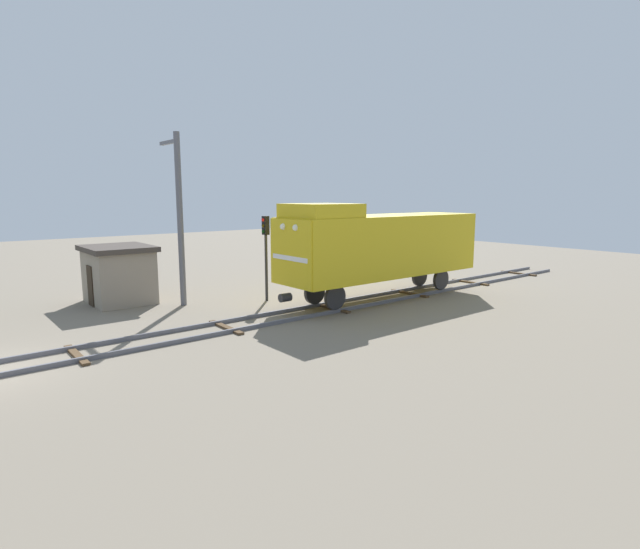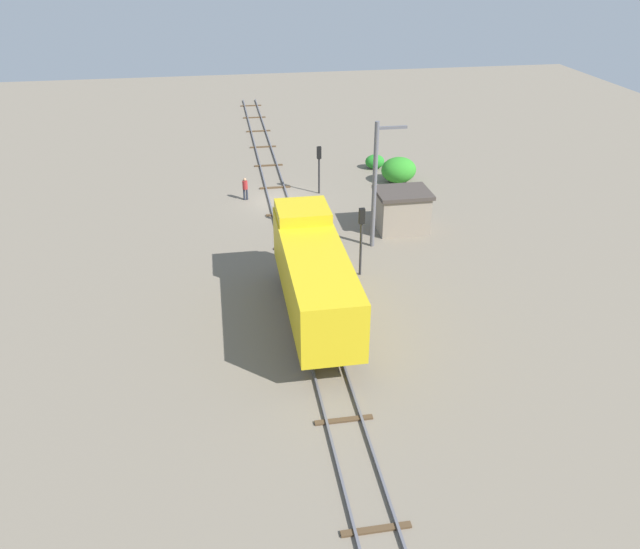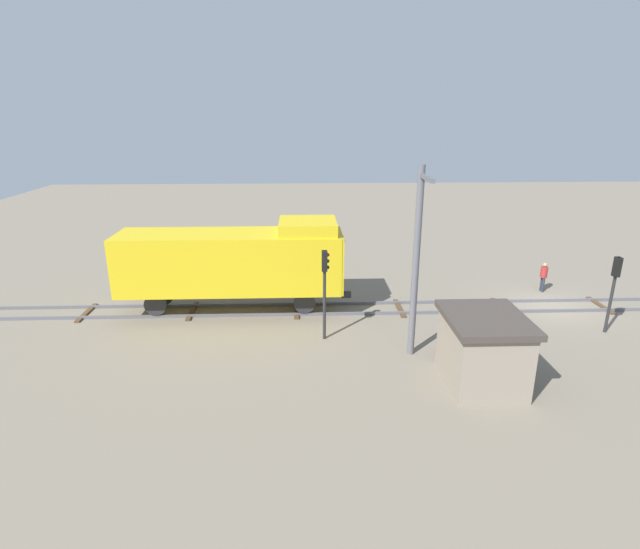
# 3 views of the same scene
# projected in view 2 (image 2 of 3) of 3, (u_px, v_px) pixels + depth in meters

# --- Properties ---
(ground_plane) EXTENTS (96.72, 96.72, 0.00)m
(ground_plane) POSITION_uv_depth(u_px,v_px,m) (279.00, 201.00, 46.23)
(ground_plane) COLOR #756B5B
(railway_track) EXTENTS (2.40, 64.48, 0.16)m
(railway_track) POSITION_uv_depth(u_px,v_px,m) (279.00, 200.00, 46.20)
(railway_track) COLOR #595960
(railway_track) RESTS_ON ground
(locomotive) EXTENTS (2.90, 11.60, 4.60)m
(locomotive) POSITION_uv_depth(u_px,v_px,m) (314.00, 272.00, 30.63)
(locomotive) COLOR gold
(locomotive) RESTS_ON railway_track
(traffic_signal_near) EXTENTS (0.32, 0.34, 3.65)m
(traffic_signal_near) POSITION_uv_depth(u_px,v_px,m) (319.00, 161.00, 46.37)
(traffic_signal_near) COLOR #262628
(traffic_signal_near) RESTS_ON ground
(traffic_signal_mid) EXTENTS (0.32, 0.34, 4.14)m
(traffic_signal_mid) POSITION_uv_depth(u_px,v_px,m) (361.00, 229.00, 34.84)
(traffic_signal_mid) COLOR #262628
(traffic_signal_mid) RESTS_ON ground
(worker_near_track) EXTENTS (0.38, 0.38, 1.70)m
(worker_near_track) POSITION_uv_depth(u_px,v_px,m) (245.00, 187.00, 45.94)
(worker_near_track) COLOR #262B38
(worker_near_track) RESTS_ON ground
(catenary_mast) EXTENTS (1.94, 0.28, 7.93)m
(catenary_mast) POSITION_uv_depth(u_px,v_px,m) (376.00, 183.00, 37.55)
(catenary_mast) COLOR #595960
(catenary_mast) RESTS_ON ground
(relay_hut) EXTENTS (3.50, 2.90, 2.74)m
(relay_hut) POSITION_uv_depth(u_px,v_px,m) (402.00, 210.00, 41.10)
(relay_hut) COLOR gray
(relay_hut) RESTS_ON ground
(bush_near) EXTENTS (1.62, 1.33, 1.18)m
(bush_near) POSITION_uv_depth(u_px,v_px,m) (375.00, 162.00, 52.37)
(bush_near) COLOR #258126
(bush_near) RESTS_ON ground
(bush_mid) EXTENTS (2.78, 2.28, 2.02)m
(bush_mid) POSITION_uv_depth(u_px,v_px,m) (399.00, 170.00, 49.24)
(bush_mid) COLOR #2E8926
(bush_mid) RESTS_ON ground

